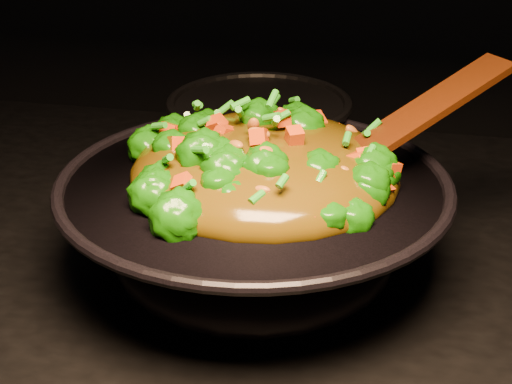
# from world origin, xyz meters

# --- Properties ---
(wok) EXTENTS (0.48, 0.48, 0.10)m
(wok) POSITION_xyz_m (0.07, 0.02, 0.95)
(wok) COLOR black
(wok) RESTS_ON stovetop
(stir_fry) EXTENTS (0.34, 0.34, 0.09)m
(stir_fry) POSITION_xyz_m (0.08, 0.03, 1.05)
(stir_fry) COLOR #186807
(stir_fry) RESTS_ON wok
(spatula) EXTENTS (0.22, 0.19, 0.11)m
(spatula) POSITION_xyz_m (0.20, 0.07, 1.05)
(spatula) COLOR #3A1004
(spatula) RESTS_ON wok
(back_pot) EXTENTS (0.26, 0.26, 0.12)m
(back_pot) POSITION_xyz_m (0.04, 0.21, 0.96)
(back_pot) COLOR black
(back_pot) RESTS_ON stovetop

